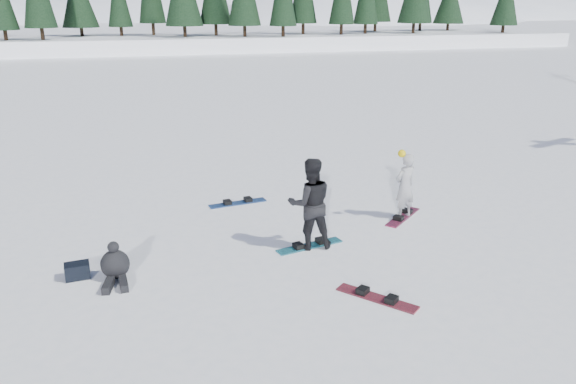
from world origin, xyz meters
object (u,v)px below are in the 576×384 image
Objects in this scene: seated_rider at (115,265)px; snowboarder_man at (310,204)px; gear_bag at (77,271)px; snowboard_loose_c at (238,203)px; snowboarder_woman at (405,186)px; snowboard_loose_b at (377,298)px.

snowboarder_man is at bearing 9.45° from seated_rider.
gear_bag is (-0.70, 0.25, -0.14)m from seated_rider.
snowboarder_woman is at bearing -37.35° from snowboard_loose_c.
snowboard_loose_c is at bearing 52.75° from seated_rider.
seated_rider is at bearing -153.94° from snowboard_loose_b.
snowboard_loose_b is (4.43, -1.97, -0.27)m from seated_rider.
seated_rider reaches higher than gear_bag.
snowboard_loose_c is at bearing 41.95° from gear_bag.
snowboarder_man is at bearing 2.72° from gear_bag.
seated_rider reaches higher than snowboard_loose_b.
snowboard_loose_b is (-2.22, -3.48, -0.80)m from snowboarder_woman.
snowboarder_woman is 6.84m from seated_rider.
gear_bag is (-4.66, -0.22, -0.83)m from snowboarder_man.
snowboarder_woman reaches higher than gear_bag.
snowboard_loose_b is at bearing -21.32° from seated_rider.
snowboarder_man reaches higher than seated_rider.
snowboard_loose_b is at bearing 105.61° from snowboarder_man.
snowboard_loose_b is at bearing 37.43° from snowboarder_woman.
snowboard_loose_c is (-0.99, 3.08, -0.96)m from snowboarder_man.
gear_bag is 5.59m from snowboard_loose_b.
snowboarder_man is (-2.69, -1.04, 0.17)m from snowboarder_woman.
gear_bag is 0.30× the size of snowboard_loose_b.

